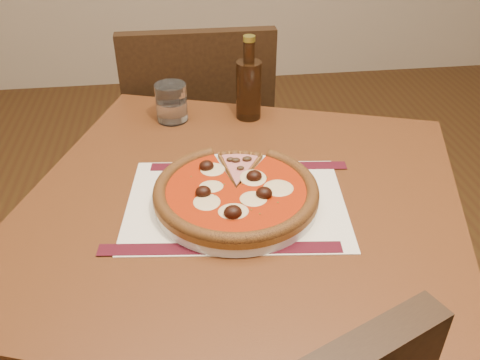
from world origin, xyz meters
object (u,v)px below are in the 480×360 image
Objects in this scene: pizza at (236,190)px; bottle at (249,87)px; plate at (236,199)px; water_glass at (171,103)px; table at (241,241)px; chair_far at (200,140)px.

pizza is 1.51× the size of bottle.
pizza is 0.36m from bottle.
plate is 0.02m from pizza.
water_glass is at bearing 106.95° from pizza.
plate is 1.50× the size of bottle.
plate reaches higher than table.
pizza reaches higher than table.
pizza is (-0.01, -0.01, 0.13)m from table.
bottle is (0.18, -0.01, 0.03)m from water_glass.
chair_far is 4.51× the size of bottle.
plate is at bearing -133.14° from table.
water_glass is at bearing 177.23° from bottle.
chair_far is 0.47m from bottle.
table is at bearing -100.54° from bottle.
chair_far is at bearing 92.73° from pizza.
chair_far is at bearing 92.74° from plate.
pizza is at bearing -132.45° from table.
water_glass is (-0.12, 0.34, 0.15)m from table.
bottle is (0.06, 0.33, 0.18)m from table.
bottle reaches higher than pizza.
pizza is (-0.00, -0.00, 0.02)m from plate.
pizza is 3.34× the size of water_glass.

